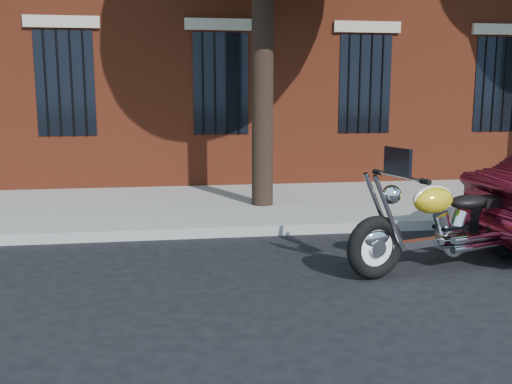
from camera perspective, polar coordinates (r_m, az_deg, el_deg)
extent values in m
plane|color=black|center=(6.89, 0.32, -7.17)|extent=(120.00, 120.00, 0.00)
cube|color=gray|center=(8.19, -1.15, -3.87)|extent=(40.00, 0.16, 0.15)
cube|color=gray|center=(10.01, -2.52, -1.35)|extent=(40.00, 3.60, 0.15)
cube|color=black|center=(11.67, -3.56, 10.72)|extent=(1.10, 0.14, 2.00)
cube|color=#B2A893|center=(11.71, -3.61, 16.36)|extent=(1.40, 0.20, 0.22)
cylinder|color=black|center=(11.59, -3.52, 10.73)|extent=(0.04, 0.04, 2.00)
cylinder|color=black|center=(9.54, 0.66, 12.74)|extent=(0.36, 0.36, 5.00)
torus|color=black|center=(6.36, 11.83, -5.45)|extent=(0.73, 0.35, 0.71)
torus|color=black|center=(7.70, 24.00, -3.43)|extent=(0.73, 0.35, 0.71)
cylinder|color=white|center=(6.36, 11.83, -5.45)|extent=(0.53, 0.21, 0.53)
cylinder|color=white|center=(7.70, 24.00, -3.43)|extent=(0.53, 0.21, 0.53)
ellipsoid|color=white|center=(6.34, 11.86, -4.52)|extent=(0.40, 0.23, 0.20)
ellipsoid|color=yellow|center=(7.68, 24.07, -2.51)|extent=(0.40, 0.25, 0.20)
cube|color=white|center=(7.00, 18.50, -4.54)|extent=(1.56, 0.54, 0.08)
cylinder|color=white|center=(7.04, 18.80, -4.65)|extent=(0.38, 0.28, 0.34)
cylinder|color=white|center=(7.28, 22.88, -4.35)|extent=(1.30, 0.46, 0.10)
ellipsoid|color=yellow|center=(6.74, 17.27, -0.77)|extent=(0.59, 0.44, 0.30)
ellipsoid|color=black|center=(7.11, 20.43, -0.93)|extent=(0.58, 0.43, 0.16)
cube|color=black|center=(7.84, 22.41, -2.24)|extent=(0.54, 0.30, 0.40)
cylinder|color=white|center=(6.39, 14.21, 1.51)|extent=(0.27, 0.80, 0.04)
sphere|color=white|center=(6.35, 13.39, -0.25)|extent=(0.26, 0.26, 0.21)
cube|color=black|center=(6.34, 13.98, 3.00)|extent=(0.16, 0.42, 0.30)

